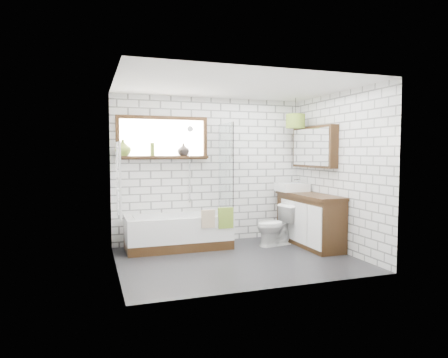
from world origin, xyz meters
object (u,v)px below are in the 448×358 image
object	(u,v)px
vanity	(309,220)
basin	(292,187)
toilet	(275,225)
pendant	(295,121)
bathtub	(178,232)

from	to	relation	value
vanity	basin	world-z (taller)	basin
vanity	toilet	distance (m)	0.58
toilet	pendant	distance (m)	1.84
basin	bathtub	bearing A→B (deg)	-179.55
bathtub	toilet	size ratio (longest dim) A/B	2.48
vanity	pendant	bearing A→B (deg)	98.93
bathtub	toilet	distance (m)	1.62
basin	pendant	size ratio (longest dim) A/B	1.52
toilet	basin	bearing A→B (deg)	112.14
vanity	basin	xyz separation A→B (m)	(-0.06, 0.50, 0.51)
vanity	pendant	xyz separation A→B (m)	(-0.06, 0.40, 1.67)
bathtub	toilet	xyz separation A→B (m)	(1.58, -0.31, 0.07)
bathtub	basin	size ratio (longest dim) A/B	3.36
toilet	pendant	bearing A→B (deg)	103.08
bathtub	basin	xyz separation A→B (m)	(2.07, 0.02, 0.67)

